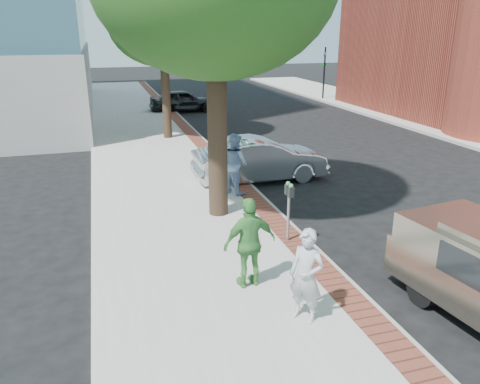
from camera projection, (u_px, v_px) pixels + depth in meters
name	position (u px, v px, depth m)	size (l,w,h in m)	color
ground	(261.00, 243.00, 11.49)	(120.00, 120.00, 0.00)	black
sidewalk	(158.00, 162.00, 18.29)	(5.00, 60.00, 0.15)	#9E9991
brick_strip	(213.00, 156.00, 18.86)	(0.60, 60.00, 0.01)	brown
curb	(221.00, 157.00, 18.98)	(0.10, 60.00, 0.15)	gray
signal_near	(165.00, 73.00, 30.89)	(0.70, 0.15, 3.80)	black
signal_far	(324.00, 69.00, 34.05)	(0.70, 0.15, 3.80)	black
tree_far	(162.00, 22.00, 20.46)	(4.80, 4.80, 7.14)	black
parking_meter	(289.00, 200.00, 10.94)	(0.12, 0.32, 1.47)	gray
person_gray	(306.00, 276.00, 7.96)	(0.62, 0.41, 1.69)	#ABACB0
person_officer	(235.00, 163.00, 14.34)	(0.91, 0.71, 1.87)	#7B97BE
person_green	(250.00, 243.00, 9.04)	(1.07, 0.45, 1.83)	#479242
sedan_silver	(260.00, 160.00, 16.03)	(1.59, 4.57, 1.50)	silver
bg_car	(183.00, 101.00, 29.71)	(1.67, 4.14, 1.41)	black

